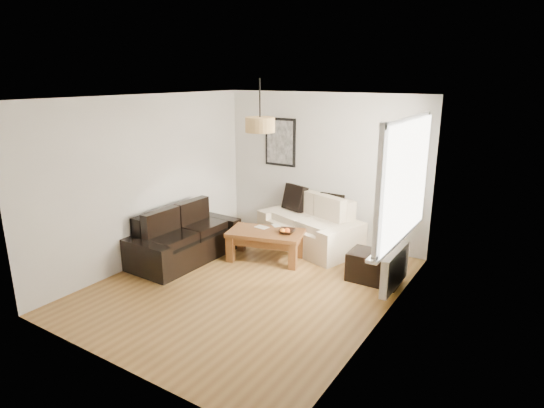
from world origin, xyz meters
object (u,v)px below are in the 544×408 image
Objects in this scene: loveseat_cream at (310,223)px; coffee_table at (266,245)px; sofa_leather at (185,235)px; ottoman at (375,267)px.

loveseat_cream is 0.96m from coffee_table.
sofa_leather is at bearing -149.49° from coffee_table.
sofa_leather is 1.55× the size of coffee_table.
loveseat_cream is at bearing 153.87° from ottoman.
sofa_leather is 3.01m from ottoman.
loveseat_cream reaches higher than coffee_table.
loveseat_cream is at bearing -42.11° from sofa_leather.
coffee_table is at bearing -92.67° from loveseat_cream.
sofa_leather is (-1.45, -1.54, -0.04)m from loveseat_cream.
coffee_table is at bearing -58.37° from sofa_leather.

